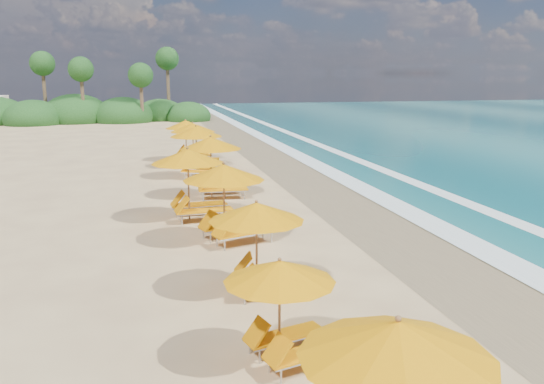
{
  "coord_description": "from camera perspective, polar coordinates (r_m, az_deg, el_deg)",
  "views": [
    {
      "loc": [
        -4.29,
        -18.27,
        5.18
      ],
      "look_at": [
        0.0,
        0.0,
        1.2
      ],
      "focal_mm": 37.02,
      "sensor_mm": 36.0,
      "label": 1
    }
  ],
  "objects": [
    {
      "name": "ground",
      "position": [
        19.47,
        0.0,
        -3.46
      ],
      "size": [
        160.0,
        160.0,
        0.0
      ],
      "primitive_type": "plane",
      "color": "tan",
      "rests_on": "ground"
    },
    {
      "name": "wet_sand",
      "position": [
        20.72,
        10.85,
        -2.71
      ],
      "size": [
        4.0,
        160.0,
        0.01
      ],
      "primitive_type": "cube",
      "color": "#8C7B54",
      "rests_on": "ground"
    },
    {
      "name": "surf_foam",
      "position": [
        21.93,
        17.31,
        -2.17
      ],
      "size": [
        4.0,
        160.0,
        0.01
      ],
      "color": "white",
      "rests_on": "ground"
    },
    {
      "name": "station_2",
      "position": [
        10.23,
        1.54,
        -11.29
      ],
      "size": [
        2.54,
        2.46,
        2.04
      ],
      "rotation": [
        0.0,
        0.0,
        0.27
      ],
      "color": "olive",
      "rests_on": "ground"
    },
    {
      "name": "station_3",
      "position": [
        13.31,
        -0.81,
        -5.02
      ],
      "size": [
        2.65,
        2.5,
        2.3
      ],
      "rotation": [
        0.0,
        0.0,
        -0.11
      ],
      "color": "olive",
      "rests_on": "ground"
    },
    {
      "name": "station_4",
      "position": [
        17.34,
        -4.32,
        -0.54
      ],
      "size": [
        3.25,
        3.17,
        2.55
      ],
      "rotation": [
        0.0,
        0.0,
        0.32
      ],
      "color": "olive",
      "rests_on": "ground"
    },
    {
      "name": "station_5",
      "position": [
        20.27,
        -7.94,
        1.33
      ],
      "size": [
        2.98,
        2.79,
        2.63
      ],
      "rotation": [
        0.0,
        0.0,
        0.08
      ],
      "color": "olive",
      "rests_on": "ground"
    },
    {
      "name": "station_6",
      "position": [
        23.87,
        -5.73,
        3.01
      ],
      "size": [
        2.95,
        2.74,
        2.65
      ],
      "rotation": [
        0.0,
        0.0,
        -0.06
      ],
      "color": "olive",
      "rests_on": "ground"
    },
    {
      "name": "station_7",
      "position": [
        28.37,
        -7.3,
        4.42
      ],
      "size": [
        3.48,
        3.44,
        2.67
      ],
      "rotation": [
        0.0,
        0.0,
        -0.4
      ],
      "color": "olive",
      "rests_on": "ground"
    },
    {
      "name": "station_8",
      "position": [
        31.71,
        -7.67,
        5.07
      ],
      "size": [
        3.05,
        2.91,
        2.55
      ],
      "rotation": [
        0.0,
        0.0,
        -0.18
      ],
      "color": "olive",
      "rests_on": "ground"
    },
    {
      "name": "station_9",
      "position": [
        34.3,
        -8.42,
        5.51
      ],
      "size": [
        2.76,
        2.57,
        2.49
      ],
      "rotation": [
        0.0,
        0.0,
        -0.05
      ],
      "color": "olive",
      "rests_on": "ground"
    },
    {
      "name": "treeline",
      "position": [
        64.17,
        -18.41,
        7.63
      ],
      "size": [
        25.8,
        8.8,
        9.74
      ],
      "color": "#163D14",
      "rests_on": "ground"
    }
  ]
}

